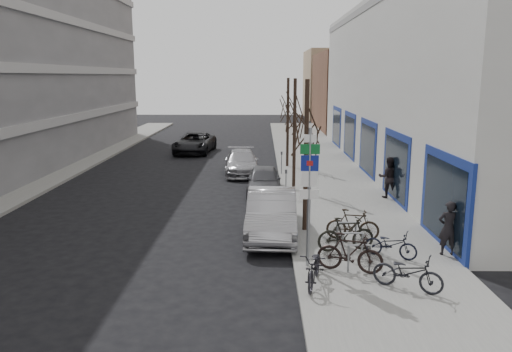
{
  "coord_description": "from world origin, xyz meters",
  "views": [
    {
      "loc": [
        1.07,
        -13.84,
        5.6
      ],
      "look_at": [
        0.83,
        4.1,
        2.0
      ],
      "focal_mm": 35.0,
      "sensor_mm": 36.0,
      "label": 1
    }
  ],
  "objects_px": {
    "tree_near": "(307,120)",
    "parked_car_back": "(242,162)",
    "bike_rack": "(352,242)",
    "parked_car_front": "(272,214)",
    "tree_far": "(288,101)",
    "meter_back": "(282,160)",
    "lane_car": "(195,143)",
    "tree_mid": "(295,108)",
    "bike_mid_inner": "(346,234)",
    "meter_mid": "(286,180)",
    "parked_car_mid": "(264,181)",
    "highway_sign_pole": "(309,189)",
    "meter_front": "(293,213)",
    "bike_near_right": "(350,252)",
    "bike_far_inner": "(353,224)",
    "pedestrian_far": "(389,177)",
    "bike_near_left": "(315,265)",
    "pedestrian_near": "(448,228)",
    "bike_far_curb": "(408,269)",
    "bike_mid_curb": "(391,242)"
  },
  "relations": [
    {
      "from": "highway_sign_pole",
      "to": "meter_front",
      "type": "height_order",
      "value": "highway_sign_pole"
    },
    {
      "from": "parked_car_front",
      "to": "parked_car_mid",
      "type": "xyz_separation_m",
      "value": [
        -0.26,
        6.35,
        -0.13
      ]
    },
    {
      "from": "tree_near",
      "to": "meter_front",
      "type": "relative_size",
      "value": 4.33
    },
    {
      "from": "bike_near_right",
      "to": "bike_far_inner",
      "type": "xyz_separation_m",
      "value": [
        0.58,
        2.81,
        -0.03
      ]
    },
    {
      "from": "meter_front",
      "to": "highway_sign_pole",
      "type": "bearing_deg",
      "value": -85.25
    },
    {
      "from": "bike_mid_inner",
      "to": "bike_far_curb",
      "type": "xyz_separation_m",
      "value": [
        1.12,
        -2.91,
        -0.01
      ]
    },
    {
      "from": "bike_near_left",
      "to": "bike_mid_inner",
      "type": "height_order",
      "value": "bike_mid_inner"
    },
    {
      "from": "bike_mid_inner",
      "to": "pedestrian_far",
      "type": "xyz_separation_m",
      "value": [
        3.08,
        7.13,
        0.39
      ]
    },
    {
      "from": "highway_sign_pole",
      "to": "meter_back",
      "type": "relative_size",
      "value": 3.31
    },
    {
      "from": "bike_far_curb",
      "to": "parked_car_back",
      "type": "distance_m",
      "value": 17.04
    },
    {
      "from": "meter_mid",
      "to": "parked_car_mid",
      "type": "xyz_separation_m",
      "value": [
        -1.01,
        1.08,
        -0.24
      ]
    },
    {
      "from": "highway_sign_pole",
      "to": "bike_rack",
      "type": "bearing_deg",
      "value": 23.59
    },
    {
      "from": "meter_back",
      "to": "lane_car",
      "type": "height_order",
      "value": "lane_car"
    },
    {
      "from": "tree_far",
      "to": "parked_car_front",
      "type": "distance_m",
      "value": 13.72
    },
    {
      "from": "tree_near",
      "to": "tree_far",
      "type": "xyz_separation_m",
      "value": [
        0.0,
        13.0,
        0.0
      ]
    },
    {
      "from": "highway_sign_pole",
      "to": "meter_front",
      "type": "bearing_deg",
      "value": 94.75
    },
    {
      "from": "bike_near_left",
      "to": "pedestrian_far",
      "type": "bearing_deg",
      "value": 79.65
    },
    {
      "from": "highway_sign_pole",
      "to": "parked_car_back",
      "type": "height_order",
      "value": "highway_sign_pole"
    },
    {
      "from": "tree_near",
      "to": "parked_car_back",
      "type": "relative_size",
      "value": 1.17
    },
    {
      "from": "meter_front",
      "to": "bike_mid_curb",
      "type": "bearing_deg",
      "value": -38.79
    },
    {
      "from": "bike_rack",
      "to": "parked_car_front",
      "type": "xyz_separation_m",
      "value": [
        -2.4,
        2.63,
        0.15
      ]
    },
    {
      "from": "tree_far",
      "to": "pedestrian_far",
      "type": "xyz_separation_m",
      "value": [
        4.2,
        -8.1,
        -3.0
      ]
    },
    {
      "from": "bike_rack",
      "to": "tree_mid",
      "type": "xyz_separation_m",
      "value": [
        -1.2,
        9.4,
        3.44
      ]
    },
    {
      "from": "bike_mid_inner",
      "to": "pedestrian_near",
      "type": "bearing_deg",
      "value": -105.66
    },
    {
      "from": "tree_far",
      "to": "meter_front",
      "type": "bearing_deg",
      "value": -91.91
    },
    {
      "from": "tree_mid",
      "to": "bike_mid_inner",
      "type": "distance_m",
      "value": 9.43
    },
    {
      "from": "meter_front",
      "to": "parked_car_front",
      "type": "bearing_deg",
      "value": 162.75
    },
    {
      "from": "bike_rack",
      "to": "tree_far",
      "type": "height_order",
      "value": "tree_far"
    },
    {
      "from": "meter_mid",
      "to": "parked_car_back",
      "type": "bearing_deg",
      "value": 110.42
    },
    {
      "from": "bike_near_left",
      "to": "parked_car_front",
      "type": "distance_m",
      "value": 4.73
    },
    {
      "from": "bike_near_left",
      "to": "bike_rack",
      "type": "bearing_deg",
      "value": 69.5
    },
    {
      "from": "meter_front",
      "to": "pedestrian_far",
      "type": "height_order",
      "value": "pedestrian_far"
    },
    {
      "from": "bike_near_left",
      "to": "parked_car_mid",
      "type": "bearing_deg",
      "value": 110.47
    },
    {
      "from": "meter_front",
      "to": "bike_mid_inner",
      "type": "relative_size",
      "value": 0.68
    },
    {
      "from": "bike_rack",
      "to": "tree_mid",
      "type": "relative_size",
      "value": 0.41
    },
    {
      "from": "meter_front",
      "to": "lane_car",
      "type": "bearing_deg",
      "value": 107.19
    },
    {
      "from": "tree_far",
      "to": "parked_car_mid",
      "type": "relative_size",
      "value": 1.38
    },
    {
      "from": "bike_rack",
      "to": "bike_mid_inner",
      "type": "distance_m",
      "value": 0.67
    },
    {
      "from": "meter_back",
      "to": "parked_car_back",
      "type": "height_order",
      "value": "meter_back"
    },
    {
      "from": "tree_mid",
      "to": "bike_near_left",
      "type": "relative_size",
      "value": 2.97
    },
    {
      "from": "tree_near",
      "to": "bike_far_inner",
      "type": "distance_m",
      "value": 3.91
    },
    {
      "from": "bike_near_left",
      "to": "bike_mid_inner",
      "type": "relative_size",
      "value": 0.99
    },
    {
      "from": "pedestrian_near",
      "to": "bike_far_curb",
      "type": "bearing_deg",
      "value": 55.48
    },
    {
      "from": "parked_car_front",
      "to": "bike_near_left",
      "type": "bearing_deg",
      "value": -75.11
    },
    {
      "from": "tree_far",
      "to": "parked_car_front",
      "type": "xyz_separation_m",
      "value": [
        -1.2,
        -13.27,
        -3.3
      ]
    },
    {
      "from": "tree_mid",
      "to": "pedestrian_far",
      "type": "bearing_deg",
      "value": -20.86
    },
    {
      "from": "bike_far_curb",
      "to": "parked_car_front",
      "type": "xyz_separation_m",
      "value": [
        -3.44,
        4.88,
        0.1
      ]
    },
    {
      "from": "bike_mid_inner",
      "to": "highway_sign_pole",
      "type": "bearing_deg",
      "value": 124.07
    },
    {
      "from": "parked_car_front",
      "to": "meter_mid",
      "type": "bearing_deg",
      "value": 83.79
    },
    {
      "from": "tree_mid",
      "to": "parked_car_front",
      "type": "xyz_separation_m",
      "value": [
        -1.2,
        -6.77,
        -3.3
      ]
    }
  ]
}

